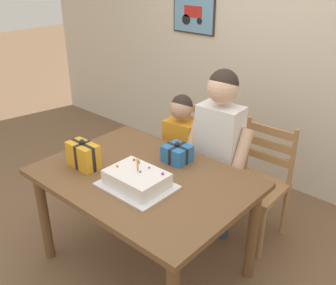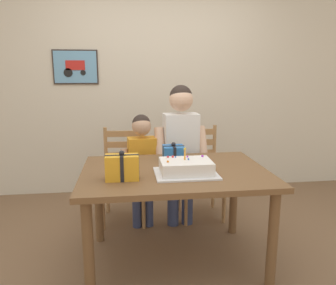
{
  "view_description": "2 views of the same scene",
  "coord_description": "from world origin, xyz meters",
  "px_view_note": "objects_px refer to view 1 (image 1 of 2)",
  "views": [
    {
      "loc": [
        1.54,
        -1.51,
        2.03
      ],
      "look_at": [
        0.14,
        0.09,
        1.0
      ],
      "focal_mm": 41.22,
      "sensor_mm": 36.0,
      "label": 1
    },
    {
      "loc": [
        -0.35,
        -2.32,
        1.46
      ],
      "look_at": [
        -0.04,
        0.1,
        0.94
      ],
      "focal_mm": 35.13,
      "sensor_mm": 36.0,
      "label": 2
    }
  ],
  "objects_px": {
    "birthday_cake": "(137,180)",
    "child_younger": "(181,146)",
    "child_older": "(219,141)",
    "chair_right": "(257,183)",
    "dining_table": "(144,189)",
    "gift_box_red_large": "(83,155)",
    "chair_left": "(180,153)",
    "gift_box_beside_cake": "(177,153)"
  },
  "relations": [
    {
      "from": "chair_left",
      "to": "child_older",
      "type": "relative_size",
      "value": 0.68
    },
    {
      "from": "child_older",
      "to": "chair_right",
      "type": "bearing_deg",
      "value": 40.52
    },
    {
      "from": "chair_left",
      "to": "gift_box_beside_cake",
      "type": "bearing_deg",
      "value": -52.01
    },
    {
      "from": "birthday_cake",
      "to": "gift_box_red_large",
      "type": "height_order",
      "value": "gift_box_red_large"
    },
    {
      "from": "chair_left",
      "to": "child_older",
      "type": "bearing_deg",
      "value": -20.58
    },
    {
      "from": "gift_box_beside_cake",
      "to": "chair_right",
      "type": "distance_m",
      "value": 0.73
    },
    {
      "from": "chair_right",
      "to": "child_younger",
      "type": "xyz_separation_m",
      "value": [
        -0.6,
        -0.2,
        0.19
      ]
    },
    {
      "from": "birthday_cake",
      "to": "gift_box_beside_cake",
      "type": "relative_size",
      "value": 2.5
    },
    {
      "from": "chair_right",
      "to": "dining_table",
      "type": "bearing_deg",
      "value": -114.79
    },
    {
      "from": "dining_table",
      "to": "chair_left",
      "type": "bearing_deg",
      "value": 114.7
    },
    {
      "from": "gift_box_beside_cake",
      "to": "child_older",
      "type": "xyz_separation_m",
      "value": [
        0.12,
        0.33,
        0.01
      ]
    },
    {
      "from": "dining_table",
      "to": "birthday_cake",
      "type": "height_order",
      "value": "birthday_cake"
    },
    {
      "from": "gift_box_beside_cake",
      "to": "child_younger",
      "type": "relative_size",
      "value": 0.16
    },
    {
      "from": "gift_box_red_large",
      "to": "chair_right",
      "type": "bearing_deg",
      "value": 52.59
    },
    {
      "from": "chair_right",
      "to": "birthday_cake",
      "type": "bearing_deg",
      "value": -108.8
    },
    {
      "from": "gift_box_beside_cake",
      "to": "child_older",
      "type": "distance_m",
      "value": 0.35
    },
    {
      "from": "dining_table",
      "to": "child_younger",
      "type": "xyz_separation_m",
      "value": [
        -0.21,
        0.63,
        0.01
      ]
    },
    {
      "from": "birthday_cake",
      "to": "child_older",
      "type": "distance_m",
      "value": 0.76
    },
    {
      "from": "dining_table",
      "to": "chair_right",
      "type": "relative_size",
      "value": 1.49
    },
    {
      "from": "dining_table",
      "to": "child_younger",
      "type": "relative_size",
      "value": 1.26
    },
    {
      "from": "dining_table",
      "to": "birthday_cake",
      "type": "bearing_deg",
      "value": -62.05
    },
    {
      "from": "gift_box_red_large",
      "to": "child_older",
      "type": "relative_size",
      "value": 0.17
    },
    {
      "from": "chair_right",
      "to": "child_younger",
      "type": "bearing_deg",
      "value": -161.5
    },
    {
      "from": "chair_right",
      "to": "child_younger",
      "type": "height_order",
      "value": "child_younger"
    },
    {
      "from": "dining_table",
      "to": "birthday_cake",
      "type": "distance_m",
      "value": 0.2
    },
    {
      "from": "birthday_cake",
      "to": "gift_box_red_large",
      "type": "distance_m",
      "value": 0.45
    },
    {
      "from": "birthday_cake",
      "to": "child_older",
      "type": "bearing_deg",
      "value": 83.25
    },
    {
      "from": "gift_box_red_large",
      "to": "chair_right",
      "type": "relative_size",
      "value": 0.25
    },
    {
      "from": "gift_box_red_large",
      "to": "chair_left",
      "type": "distance_m",
      "value": 1.07
    },
    {
      "from": "birthday_cake",
      "to": "chair_left",
      "type": "distance_m",
      "value": 1.1
    },
    {
      "from": "dining_table",
      "to": "gift_box_beside_cake",
      "type": "height_order",
      "value": "gift_box_beside_cake"
    },
    {
      "from": "child_younger",
      "to": "birthday_cake",
      "type": "bearing_deg",
      "value": -69.93
    },
    {
      "from": "chair_left",
      "to": "child_older",
      "type": "xyz_separation_m",
      "value": [
        0.53,
        -0.2,
        0.36
      ]
    },
    {
      "from": "birthday_cake",
      "to": "child_younger",
      "type": "bearing_deg",
      "value": 110.07
    },
    {
      "from": "dining_table",
      "to": "child_older",
      "type": "relative_size",
      "value": 1.02
    },
    {
      "from": "gift_box_beside_cake",
      "to": "gift_box_red_large",
      "type": "bearing_deg",
      "value": -131.49
    },
    {
      "from": "chair_left",
      "to": "gift_box_red_large",
      "type": "bearing_deg",
      "value": -90.09
    },
    {
      "from": "dining_table",
      "to": "chair_right",
      "type": "height_order",
      "value": "chair_right"
    },
    {
      "from": "gift_box_red_large",
      "to": "chair_right",
      "type": "height_order",
      "value": "gift_box_red_large"
    },
    {
      "from": "child_older",
      "to": "chair_left",
      "type": "bearing_deg",
      "value": 159.42
    },
    {
      "from": "child_older",
      "to": "child_younger",
      "type": "relative_size",
      "value": 1.24
    },
    {
      "from": "dining_table",
      "to": "child_younger",
      "type": "distance_m",
      "value": 0.67
    }
  ]
}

